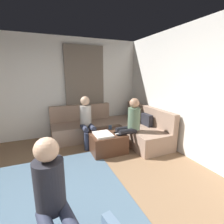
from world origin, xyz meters
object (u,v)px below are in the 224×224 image
Objects in this scene: coffee_mug at (110,127)px; person_on_armchair at (53,198)px; game_remote at (119,134)px; person_on_couch_side at (87,119)px; ottoman at (107,142)px; person_on_couch_back at (130,122)px; sectional_couch at (114,128)px.

coffee_mug is 0.08× the size of person_on_armchair.
game_remote is 0.12× the size of person_on_couch_side.
person_on_couch_side is at bearing -118.18° from coffee_mug.
person_on_couch_side reaches higher than coffee_mug.
ottoman is 0.38m from coffee_mug.
person_on_couch_side reaches higher than game_remote.
person_on_couch_back reaches higher than person_on_armchair.
person_on_couch_back is 1.06m from person_on_couch_side.
ottoman is 2.36m from person_on_armchair.
game_remote is at bearing -140.55° from person_on_armchair.
person_on_couch_side is 1.02× the size of person_on_armchair.
game_remote is at bearing 50.71° from ottoman.
person_on_couch_side is at bearing -140.95° from game_remote.
coffee_mug is 0.54m from person_on_couch_back.
person_on_couch_side is (-0.27, -0.50, 0.19)m from coffee_mug.
coffee_mug reaches higher than game_remote.
person_on_couch_back is at bearing -145.32° from person_on_armchair.
game_remote is (0.18, 0.22, 0.22)m from ottoman.
person_on_couch_side is 2.61m from person_on_armchair.
ottoman is at bearing 123.43° from person_on_couch_side.
ottoman is at bearing -35.96° from sectional_couch.
sectional_couch is 2.16× the size of person_on_armchair.
person_on_armchair reaches higher than game_remote.
sectional_couch is 0.54m from coffee_mug.
coffee_mug is (0.42, -0.28, 0.19)m from sectional_couch.
coffee_mug is at bearing -174.29° from game_remote.
person_on_armchair is (2.17, -1.44, 0.17)m from coffee_mug.
sectional_couch is 0.88m from person_on_couch_back.
person_on_armchair reaches higher than sectional_couch.
person_on_armchair is (2.59, -1.72, 0.36)m from sectional_couch.
person_on_couch_back is 1.00× the size of person_on_couch_side.
game_remote is at bearing 5.71° from coffee_mug.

